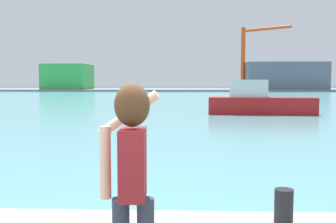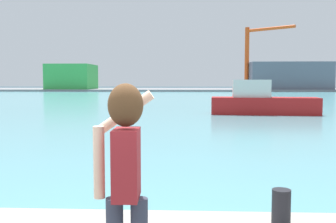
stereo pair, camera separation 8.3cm
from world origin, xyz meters
TOP-DOWN VIEW (x-y plane):
  - ground_plane at (0.00, 50.00)m, footprint 220.00×220.00m
  - harbor_water at (0.00, 52.00)m, footprint 140.00×100.00m
  - far_shore_dock at (0.00, 92.00)m, footprint 140.00×20.00m
  - person_photographer at (0.45, -0.14)m, footprint 0.53×0.55m
  - harbor_bollard at (2.08, 1.50)m, footprint 0.23×0.23m
  - boat_moored at (6.28, 24.99)m, footprint 7.62×2.67m
  - warehouse_left at (-26.39, 89.26)m, footprint 10.07×10.94m
  - warehouse_right at (24.25, 89.42)m, footprint 17.91×11.56m
  - port_crane at (16.12, 87.91)m, footprint 9.61×8.15m

SIDE VIEW (x-z plane):
  - ground_plane at x=0.00m, z-range 0.00..0.00m
  - harbor_water at x=0.00m, z-range 0.00..0.02m
  - far_shore_dock at x=0.00m, z-range 0.00..0.46m
  - harbor_bollard at x=2.08m, z-range 0.65..1.10m
  - boat_moored at x=6.28m, z-range -0.34..2.12m
  - person_photographer at x=0.45m, z-range 0.84..2.58m
  - warehouse_left at x=-26.39m, z-range 0.46..6.25m
  - warehouse_right at x=24.25m, z-range 0.46..6.59m
  - port_crane at x=16.12m, z-range 2.26..16.48m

